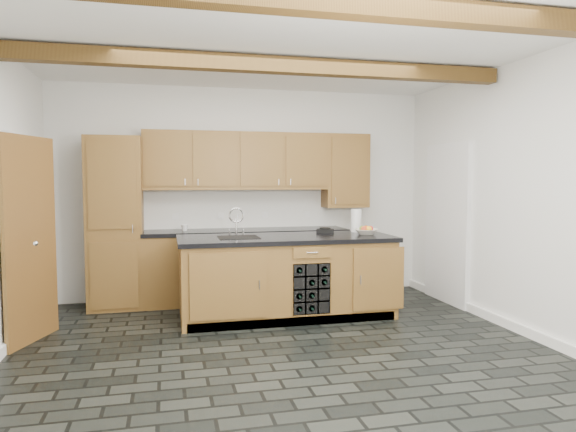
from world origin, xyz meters
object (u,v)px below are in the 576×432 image
at_px(island, 287,276).
at_px(kitchen_scale, 325,230).
at_px(fruit_bowl, 366,232).
at_px(paper_towel, 356,221).

xyz_separation_m(island, kitchen_scale, (0.54, 0.27, 0.50)).
bearing_deg(fruit_bowl, paper_towel, 90.43).
height_order(island, paper_towel, paper_towel).
relative_size(kitchen_scale, fruit_bowl, 0.86).
bearing_deg(paper_towel, fruit_bowl, -89.57).
relative_size(kitchen_scale, paper_towel, 0.82).
relative_size(island, paper_towel, 8.73).
bearing_deg(fruit_bowl, kitchen_scale, 143.83).
bearing_deg(kitchen_scale, paper_towel, 25.27).
relative_size(island, fruit_bowl, 9.07).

